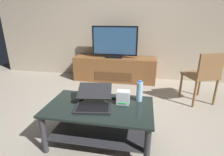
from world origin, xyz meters
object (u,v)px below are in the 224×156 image
at_px(dining_chair, 203,74).
at_px(cell_phone, 77,100).
at_px(media_cabinet, 115,69).
at_px(television, 115,43).
at_px(laptop, 94,101).
at_px(router_box, 123,97).
at_px(tv_remote, 118,96).
at_px(water_bottle_near, 139,91).
at_px(coffee_table, 100,117).

bearing_deg(dining_chair, cell_phone, -145.08).
xyz_separation_m(media_cabinet, television, (0.00, -0.02, 0.59)).
bearing_deg(laptop, dining_chair, 40.57).
xyz_separation_m(dining_chair, router_box, (-1.15, -1.14, 0.03)).
distance_m(media_cabinet, television, 0.59).
xyz_separation_m(dining_chair, tv_remote, (-1.23, -0.99, -0.04)).
distance_m(television, tv_remote, 1.89).
relative_size(television, tv_remote, 6.10).
height_order(dining_chair, laptop, dining_chair).
bearing_deg(water_bottle_near, dining_chair, 46.79).
bearing_deg(coffee_table, tv_remote, 55.98).
xyz_separation_m(water_bottle_near, cell_phone, (-0.70, -0.13, -0.11)).
distance_m(dining_chair, tv_remote, 1.58).
bearing_deg(coffee_table, television, 95.36).
relative_size(television, water_bottle_near, 3.95).
xyz_separation_m(coffee_table, laptop, (-0.06, -0.01, 0.20)).
distance_m(coffee_table, router_box, 0.35).
relative_size(laptop, tv_remote, 2.89).
relative_size(laptop, water_bottle_near, 1.88).
height_order(coffee_table, tv_remote, tv_remote).
distance_m(coffee_table, dining_chair, 1.87).
bearing_deg(router_box, water_bottle_near, 31.22).
bearing_deg(tv_remote, cell_phone, -126.57).
relative_size(dining_chair, laptop, 1.87).
bearing_deg(router_box, laptop, -161.29).
relative_size(television, cell_phone, 6.97).
relative_size(media_cabinet, television, 1.84).
xyz_separation_m(television, water_bottle_near, (0.61, -1.86, -0.28)).
bearing_deg(tv_remote, television, 132.91).
bearing_deg(water_bottle_near, television, 108.24).
relative_size(media_cabinet, dining_chair, 2.07).
distance_m(laptop, cell_phone, 0.24).
bearing_deg(cell_phone, dining_chair, 64.35).
bearing_deg(media_cabinet, television, -90.00).
distance_m(television, water_bottle_near, 1.98).
xyz_separation_m(coffee_table, router_box, (0.25, 0.10, 0.22)).
bearing_deg(television, dining_chair, -27.43).
xyz_separation_m(cell_phone, tv_remote, (0.45, 0.18, 0.01)).
relative_size(media_cabinet, cell_phone, 12.83).
bearing_deg(television, tv_remote, -78.75).
relative_size(coffee_table, tv_remote, 7.21).
height_order(cell_phone, tv_remote, tv_remote).
xyz_separation_m(media_cabinet, water_bottle_near, (0.61, -1.88, 0.31)).
distance_m(television, router_box, 2.04).
relative_size(router_box, tv_remote, 0.95).
height_order(television, dining_chair, television).
distance_m(media_cabinet, water_bottle_near, 2.00).
relative_size(television, laptop, 2.11).
relative_size(cell_phone, tv_remote, 0.88).
distance_m(laptop, tv_remote, 0.35).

